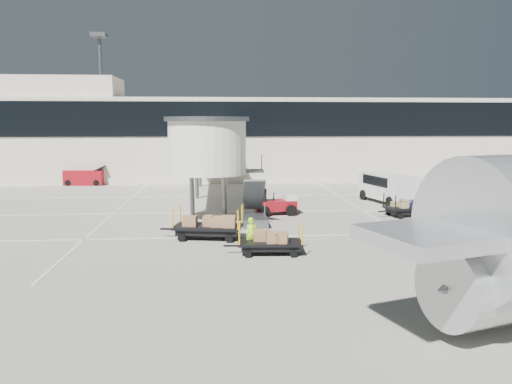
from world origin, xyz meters
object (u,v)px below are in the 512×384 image
at_px(belt_loader, 85,178).
at_px(baggage_tug, 276,205).
at_px(box_cart_near, 274,242).
at_px(suitcase_cart, 410,208).
at_px(ground_worker, 252,235).
at_px(box_cart_far, 209,226).
at_px(minivan, 388,186).

bearing_deg(belt_loader, baggage_tug, -40.49).
relative_size(box_cart_near, belt_loader, 0.90).
xyz_separation_m(suitcase_cart, ground_worker, (-10.25, -7.72, 0.26)).
bearing_deg(baggage_tug, belt_loader, 127.81).
xyz_separation_m(suitcase_cart, box_cart_far, (-12.20, -5.02, 0.10)).
height_order(baggage_tug, ground_worker, baggage_tug).
xyz_separation_m(baggage_tug, minivan, (8.53, 4.02, 0.59)).
distance_m(suitcase_cart, box_cart_near, 12.43).
relative_size(box_cart_near, ground_worker, 2.24).
height_order(suitcase_cart, minivan, minivan).
xyz_separation_m(box_cart_near, belt_loader, (-14.58, 25.41, 0.15)).
distance_m(baggage_tug, belt_loader, 22.47).
bearing_deg(box_cart_near, baggage_tug, 85.79).
relative_size(box_cart_far, belt_loader, 1.09).
xyz_separation_m(box_cart_far, belt_loader, (-11.70, 22.21, 0.07)).
height_order(box_cart_far, ground_worker, box_cart_far).
height_order(baggage_tug, belt_loader, belt_loader).
distance_m(box_cart_near, belt_loader, 29.30).
xyz_separation_m(box_cart_far, minivan, (12.65, 10.27, 0.59)).
relative_size(box_cart_far, ground_worker, 2.70).
bearing_deg(baggage_tug, ground_worker, -110.54).
bearing_deg(belt_loader, minivan, -21.34).
xyz_separation_m(suitcase_cart, minivan, (0.45, 5.25, 0.69)).
height_order(box_cart_far, minivan, minivan).
bearing_deg(ground_worker, belt_loader, 100.55).
bearing_deg(box_cart_near, suitcase_cart, 44.65).
xyz_separation_m(suitcase_cart, box_cart_near, (-9.31, -8.23, 0.03)).
distance_m(box_cart_near, minivan, 16.65).
relative_size(box_cart_near, box_cart_far, 0.83).
bearing_deg(box_cart_far, suitcase_cart, 32.49).
bearing_deg(box_cart_far, minivan, 49.18).
height_order(minivan, belt_loader, minivan).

